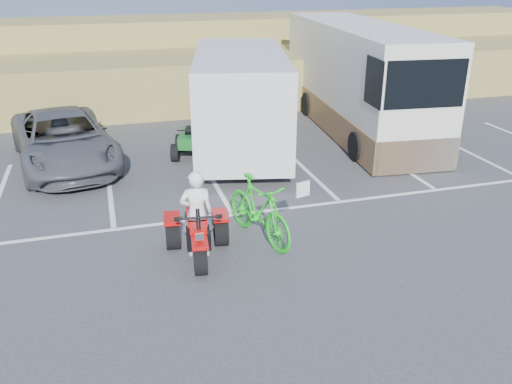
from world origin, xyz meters
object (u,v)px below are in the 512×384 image
object	(u,v)px
rider	(197,214)
green_dirt_bike	(259,210)
red_trike_atv	(199,258)
cargo_trailer	(241,99)
quad_atv_green	(193,156)
quad_atv_blue	(93,157)
grey_pickup	(64,140)
rv_motorhome	(357,85)

from	to	relation	value
rider	green_dirt_bike	distance (m)	1.39
red_trike_atv	cargo_trailer	world-z (taller)	cargo_trailer
red_trike_atv	quad_atv_green	size ratio (longest dim) A/B	1.15
rider	quad_atv_blue	world-z (taller)	rider
cargo_trailer	rider	bearing A→B (deg)	-99.21
rider	quad_atv_green	bearing A→B (deg)	-91.78
quad_atv_green	cargo_trailer	bearing A→B (deg)	17.31
red_trike_atv	quad_atv_blue	distance (m)	7.18
grey_pickup	rv_motorhome	size ratio (longest dim) A/B	0.55
quad_atv_green	rider	bearing A→B (deg)	-82.41
rider	rv_motorhome	xyz separation A→B (m)	(7.01, 7.51, 0.62)
red_trike_atv	quad_atv_green	world-z (taller)	red_trike_atv
quad_atv_blue	quad_atv_green	world-z (taller)	quad_atv_blue
grey_pickup	quad_atv_blue	bearing A→B (deg)	24.15
cargo_trailer	grey_pickup	bearing A→B (deg)	-169.28
rider	quad_atv_green	distance (m)	6.17
rider	green_dirt_bike	xyz separation A→B (m)	(1.35, 0.28, -0.22)
green_dirt_bike	rv_motorhome	bearing A→B (deg)	35.09
grey_pickup	rv_motorhome	xyz separation A→B (m)	(9.72, 1.25, 0.76)
quad_atv_green	quad_atv_blue	bearing A→B (deg)	-177.40
rv_motorhome	quad_atv_blue	xyz separation A→B (m)	(-8.99, -0.76, -1.51)
green_dirt_bike	grey_pickup	size ratio (longest dim) A/B	0.41
red_trike_atv	rider	bearing A→B (deg)	90.00
rv_motorhome	red_trike_atv	bearing A→B (deg)	-127.10
rider	rv_motorhome	world-z (taller)	rv_motorhome
green_dirt_bike	quad_atv_blue	size ratio (longest dim) A/B	1.44
red_trike_atv	quad_atv_green	xyz separation A→B (m)	(0.97, 6.18, 0.00)
red_trike_atv	rider	size ratio (longest dim) A/B	0.97
green_dirt_bike	quad_atv_blue	xyz separation A→B (m)	(-3.32, 6.47, -0.68)
rv_motorhome	quad_atv_blue	bearing A→B (deg)	-169.74
rider	quad_atv_blue	distance (m)	7.10
cargo_trailer	rv_motorhome	xyz separation A→B (m)	(4.54, 1.46, -0.12)
red_trike_atv	quad_atv_blue	size ratio (longest dim) A/B	1.11
quad_atv_blue	quad_atv_green	distance (m)	3.01
red_trike_atv	rider	distance (m)	0.91
red_trike_atv	green_dirt_bike	bearing A→B (deg)	24.78
rv_motorhome	quad_atv_green	size ratio (longest dim) A/B	6.57
rv_motorhome	quad_atv_green	distance (m)	6.43
red_trike_atv	rv_motorhome	distance (m)	10.51
cargo_trailer	quad_atv_blue	bearing A→B (deg)	-175.99
rider	rv_motorhome	distance (m)	10.30
rv_motorhome	rider	bearing A→B (deg)	-127.59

